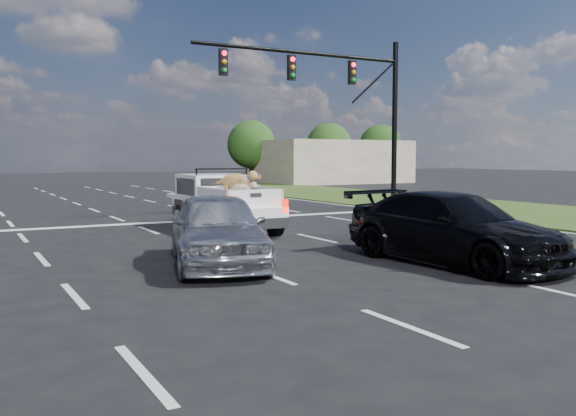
% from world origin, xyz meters
% --- Properties ---
extents(ground, '(160.00, 160.00, 0.00)m').
position_xyz_m(ground, '(0.00, 0.00, 0.00)').
color(ground, black).
rests_on(ground, ground).
extents(road_markings, '(17.75, 60.00, 0.01)m').
position_xyz_m(road_markings, '(0.00, 6.56, 0.01)').
color(road_markings, silver).
rests_on(road_markings, ground).
extents(grass_shoulder_right, '(8.00, 60.00, 0.06)m').
position_xyz_m(grass_shoulder_right, '(13.00, 6.00, 0.03)').
color(grass_shoulder_right, '#253F13').
rests_on(grass_shoulder_right, ground).
extents(traffic_signal, '(9.11, 0.31, 7.00)m').
position_xyz_m(traffic_signal, '(7.20, 10.50, 4.73)').
color(traffic_signal, black).
rests_on(traffic_signal, ground).
extents(building_right, '(12.00, 7.00, 3.60)m').
position_xyz_m(building_right, '(22.00, 34.00, 1.80)').
color(building_right, '#C6B697').
rests_on(building_right, ground).
extents(tree_far_d, '(4.20, 4.20, 5.40)m').
position_xyz_m(tree_far_d, '(16.00, 38.00, 3.29)').
color(tree_far_d, '#332114').
rests_on(tree_far_d, ground).
extents(tree_far_e, '(4.20, 4.20, 5.40)m').
position_xyz_m(tree_far_e, '(24.00, 38.00, 3.29)').
color(tree_far_e, '#332114').
rests_on(tree_far_e, ground).
extents(tree_far_f, '(4.20, 4.20, 5.40)m').
position_xyz_m(tree_far_f, '(30.00, 38.00, 3.29)').
color(tree_far_f, '#332114').
rests_on(tree_far_f, ground).
extents(pickup_truck, '(2.04, 5.07, 1.88)m').
position_xyz_m(pickup_truck, '(0.25, 7.01, 0.88)').
color(pickup_truck, black).
rests_on(pickup_truck, ground).
extents(silver_sedan, '(2.95, 4.74, 1.51)m').
position_xyz_m(silver_sedan, '(-2.20, 1.42, 0.75)').
color(silver_sedan, '#B1B3B8').
rests_on(silver_sedan, ground).
extents(black_coupe, '(2.53, 5.26, 1.48)m').
position_xyz_m(black_coupe, '(2.20, -0.69, 0.74)').
color(black_coupe, black).
rests_on(black_coupe, ground).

